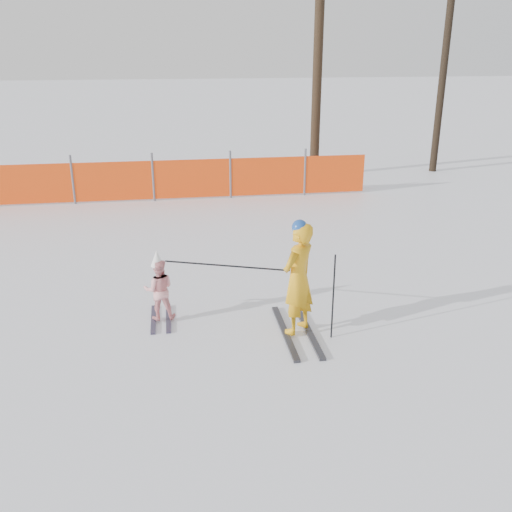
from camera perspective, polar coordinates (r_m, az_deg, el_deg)
The scene contains 6 objects.
ground at distance 8.15m, azimuth 0.53°, elevation -7.83°, with size 120.00×120.00×0.00m, color white.
adult at distance 7.85m, azimuth 4.24°, elevation -2.30°, with size 0.69×1.61×1.68m.
child at distance 8.45m, azimuth -9.68°, elevation -3.25°, with size 0.45×0.91×1.11m.
ski_poles at distance 7.90m, azimuth 1.33°, elevation -2.25°, with size 2.26×0.88×1.24m.
safety_fence at distance 15.26m, azimuth -18.76°, elevation 6.95°, with size 15.67×0.06×1.25m.
tree_trunks at distance 17.90m, azimuth 10.65°, elevation 18.56°, with size 4.20×0.38×7.13m.
Camera 1 is at (-1.15, -7.07, 3.88)m, focal length 40.00 mm.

